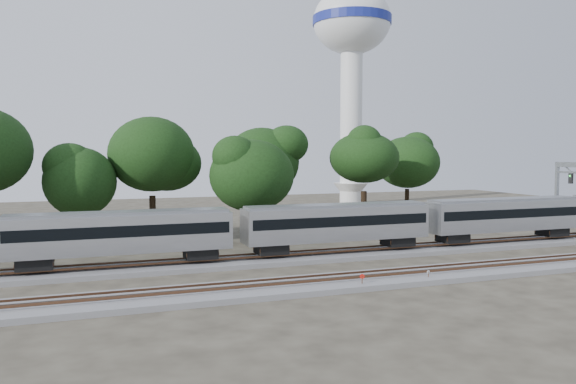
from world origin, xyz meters
The scene contains 14 objects.
ground centered at (0.00, 0.00, 0.00)m, with size 160.00×160.00×0.00m, color #383328.
track_far centered at (0.00, 6.00, 0.21)m, with size 160.00×5.00×0.73m.
track_near centered at (0.00, -4.00, 0.21)m, with size 160.00×5.00×0.73m.
train centered at (15.95, 6.00, 3.23)m, with size 110.20×3.15×4.64m.
switch_stand_red centered at (2.85, -5.61, 0.69)m, with size 0.32×0.17×1.07m.
switch_stand_white centered at (8.39, -5.47, 0.58)m, with size 0.29×0.10×0.91m.
switch_lever centered at (6.42, -5.28, 0.15)m, with size 0.50×0.30×0.30m, color #512D19.
water_tower centered at (30.94, 52.79, 29.14)m, with size 14.21×14.21×39.33m.
tree_2 centered at (-15.67, 18.30, 6.68)m, with size 6.81×6.81×9.60m.
tree_3 centered at (-8.61, 19.62, 9.38)m, with size 9.55×9.55×13.46m.
tree_4 centered at (0.94, 15.12, 7.18)m, with size 7.32×7.32×10.32m.
tree_5 centered at (5.04, 24.78, 8.42)m, with size 8.57×8.57×12.09m.
tree_6 centered at (17.16, 21.43, 8.93)m, with size 9.09×9.09×12.82m.
tree_7 centered at (27.96, 28.82, 8.17)m, with size 8.32×8.32×11.73m.
Camera 1 is at (-15.32, -40.23, 9.54)m, focal length 35.00 mm.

